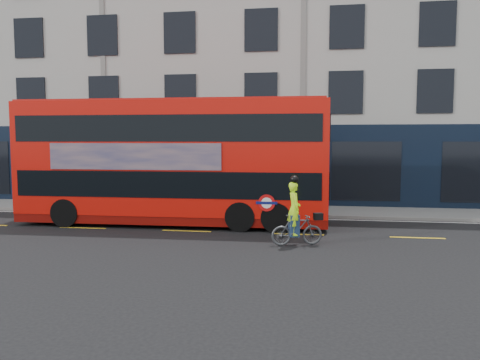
# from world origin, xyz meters

# --- Properties ---
(ground) EXTENTS (120.00, 120.00, 0.00)m
(ground) POSITION_xyz_m (0.00, 0.00, 0.00)
(ground) COLOR black
(ground) RESTS_ON ground
(pavement) EXTENTS (60.00, 3.00, 0.12)m
(pavement) POSITION_xyz_m (0.00, 6.50, 0.06)
(pavement) COLOR slate
(pavement) RESTS_ON ground
(kerb) EXTENTS (60.00, 0.12, 0.13)m
(kerb) POSITION_xyz_m (0.00, 5.00, 0.07)
(kerb) COLOR slate
(kerb) RESTS_ON ground
(building_terrace) EXTENTS (50.00, 10.07, 15.00)m
(building_terrace) POSITION_xyz_m (0.00, 12.94, 7.49)
(building_terrace) COLOR #ABA8A1
(building_terrace) RESTS_ON ground
(road_edge_line) EXTENTS (58.00, 0.10, 0.01)m
(road_edge_line) POSITION_xyz_m (0.00, 4.70, 0.00)
(road_edge_line) COLOR silver
(road_edge_line) RESTS_ON ground
(lane_dashes) EXTENTS (58.00, 0.12, 0.01)m
(lane_dashes) POSITION_xyz_m (0.00, 1.50, 0.00)
(lane_dashes) COLOR gold
(lane_dashes) RESTS_ON ground
(bus) EXTENTS (11.94, 2.91, 4.79)m
(bus) POSITION_xyz_m (-4.85, 2.87, 2.46)
(bus) COLOR red
(bus) RESTS_ON ground
(cyclist) EXTENTS (1.69, 0.90, 2.20)m
(cyclist) POSITION_xyz_m (-0.03, -0.22, 0.74)
(cyclist) COLOR #494C4F
(cyclist) RESTS_ON ground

